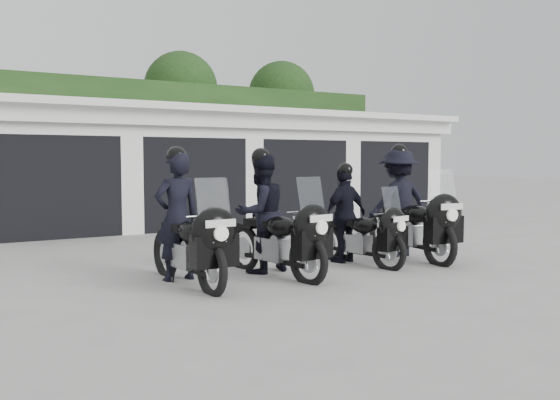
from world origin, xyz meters
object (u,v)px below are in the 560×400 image
police_bike_a (186,228)px  police_bike_b (269,220)px  police_bike_d (405,208)px  police_bike_c (352,220)px

police_bike_a → police_bike_b: police_bike_a is taller
police_bike_d → police_bike_b: bearing=-172.0°
police_bike_b → police_bike_d: bearing=-6.9°
police_bike_a → police_bike_d: police_bike_d is taller
police_bike_d → police_bike_c: bearing=-173.0°
police_bike_a → police_bike_d: size_ratio=0.96×
police_bike_a → police_bike_d: (4.08, 0.15, 0.09)m
police_bike_a → police_bike_c: 2.92m
police_bike_c → police_bike_d: bearing=-8.7°
police_bike_c → police_bike_d: 1.17m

